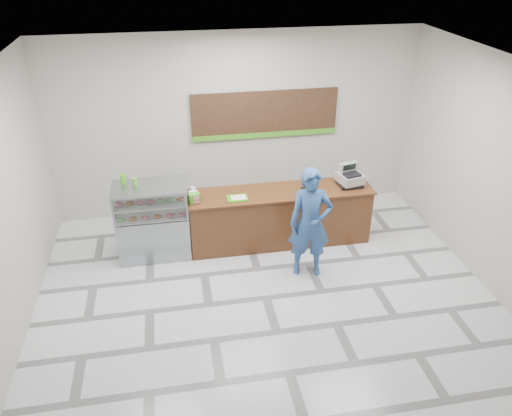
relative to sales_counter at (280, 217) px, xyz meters
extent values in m
plane|color=silver|center=(-0.55, -1.55, -0.52)|extent=(7.00, 7.00, 0.00)
plane|color=#B8B4A9|center=(-0.55, 1.45, 1.23)|extent=(7.00, 0.00, 7.00)
plane|color=silver|center=(-0.55, -1.55, 2.98)|extent=(7.00, 7.00, 0.00)
cube|color=brown|center=(0.00, 0.00, -0.02)|extent=(3.20, 0.70, 1.00)
cube|color=brown|center=(0.00, 0.00, 0.50)|extent=(3.26, 0.76, 0.03)
cube|color=gray|center=(-2.22, 0.00, -0.12)|extent=(1.20, 0.70, 0.80)
cube|color=white|center=(-2.22, 0.00, 0.53)|extent=(1.20, 0.70, 0.50)
cube|color=gray|center=(-2.22, 0.00, 0.80)|extent=(1.22, 0.72, 0.03)
cube|color=silver|center=(-2.22, 0.00, 0.30)|extent=(1.14, 0.64, 0.02)
cube|color=silver|center=(-2.22, 0.00, 0.54)|extent=(1.14, 0.64, 0.02)
torus|color=#7FDF7E|center=(-2.72, -0.10, 0.34)|extent=(0.15, 0.15, 0.05)
torus|color=#B86428|center=(-2.52, -0.10, 0.34)|extent=(0.15, 0.15, 0.05)
torus|color=#F56886|center=(-2.32, -0.10, 0.34)|extent=(0.15, 0.15, 0.05)
torus|color=#B86428|center=(-2.12, -0.10, 0.34)|extent=(0.15, 0.15, 0.05)
torus|color=#F56886|center=(-1.92, -0.10, 0.34)|extent=(0.15, 0.15, 0.05)
torus|color=#F56886|center=(-1.72, -0.10, 0.34)|extent=(0.15, 0.15, 0.05)
torus|color=#F56886|center=(-2.72, 0.05, 0.58)|extent=(0.15, 0.15, 0.05)
torus|color=#B86428|center=(-2.55, 0.05, 0.58)|extent=(0.15, 0.15, 0.05)
torus|color=#F56886|center=(-2.39, 0.05, 0.58)|extent=(0.15, 0.15, 0.05)
torus|color=#F56886|center=(-2.22, 0.05, 0.58)|extent=(0.15, 0.15, 0.05)
torus|color=#7FDF7E|center=(-2.05, 0.05, 0.58)|extent=(0.15, 0.15, 0.05)
torus|color=#7FDF7E|center=(-1.89, 0.05, 0.58)|extent=(0.15, 0.15, 0.05)
torus|color=#B86428|center=(-1.72, 0.05, 0.58)|extent=(0.15, 0.15, 0.05)
cube|color=black|center=(0.00, 1.41, 1.43)|extent=(2.80, 0.05, 0.90)
cube|color=#45991E|center=(0.00, 1.38, 1.03)|extent=(2.80, 0.02, 0.10)
cube|color=black|center=(1.26, 0.02, 0.54)|extent=(0.40, 0.40, 0.06)
cube|color=gray|center=(1.26, 0.02, 0.65)|extent=(0.48, 0.50, 0.16)
cube|color=black|center=(1.26, -0.06, 0.75)|extent=(0.32, 0.26, 0.04)
cube|color=gray|center=(1.26, 0.14, 0.81)|extent=(0.35, 0.17, 0.16)
cube|color=black|center=(1.26, 0.09, 0.83)|extent=(0.25, 0.07, 0.10)
cube|color=black|center=(0.44, -0.06, 0.54)|extent=(0.13, 0.19, 0.04)
cube|color=#35B80B|center=(-0.77, -0.13, 0.52)|extent=(0.35, 0.25, 0.02)
cube|color=white|center=(-0.76, -0.13, 0.53)|extent=(0.25, 0.18, 0.00)
cube|color=white|center=(-1.50, 0.03, 0.57)|extent=(0.18, 0.18, 0.12)
cylinder|color=silver|center=(-1.50, 0.17, 0.58)|extent=(0.09, 0.09, 0.13)
cube|color=#45991E|center=(-1.50, -0.15, 0.60)|extent=(0.21, 0.16, 0.17)
cylinder|color=#F56886|center=(0.39, -0.13, 0.52)|extent=(0.18, 0.18, 0.00)
cylinder|color=#45991E|center=(-2.63, 0.18, 0.89)|extent=(0.10, 0.10, 0.16)
cylinder|color=#45991E|center=(-2.44, 0.08, 0.88)|extent=(0.08, 0.08, 0.12)
imported|color=#294E86|center=(0.27, -0.98, 0.41)|extent=(0.75, 0.56, 1.86)
camera|label=1|loc=(-1.79, -7.50, 4.49)|focal=35.00mm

